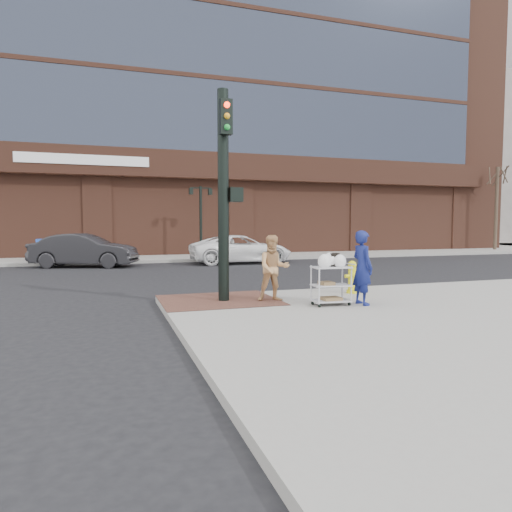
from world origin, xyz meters
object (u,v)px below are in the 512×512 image
object	(u,v)px
pedestrian_tan	(274,268)
traffic_signal_pole	(224,189)
sedan_dark	(84,250)
minivan_white	(241,249)
fire_hydrant	(352,277)
woman_blue	(362,268)
lamp_post	(201,213)
utility_cart	(331,282)

from	to	relation	value
pedestrian_tan	traffic_signal_pole	bearing A→B (deg)	170.54
sedan_dark	minivan_white	bearing A→B (deg)	-74.20
sedan_dark	fire_hydrant	size ratio (longest dim) A/B	5.43
traffic_signal_pole	fire_hydrant	size ratio (longest dim) A/B	5.74
woman_blue	fire_hydrant	xyz separation A→B (m)	(0.68, 1.62, -0.41)
lamp_post	woman_blue	xyz separation A→B (m)	(0.39, -16.70, -1.62)
woman_blue	minivan_white	bearing A→B (deg)	-8.74
utility_cart	sedan_dark	bearing A→B (deg)	113.59
lamp_post	fire_hydrant	xyz separation A→B (m)	(1.07, -15.08, -2.02)
lamp_post	sedan_dark	distance (m)	7.18
woman_blue	utility_cart	distance (m)	0.80
pedestrian_tan	sedan_dark	size ratio (longest dim) A/B	0.34
sedan_dark	lamp_post	bearing A→B (deg)	-44.47
minivan_white	utility_cart	distance (m)	13.17
pedestrian_tan	minivan_white	size ratio (longest dim) A/B	0.31
lamp_post	fire_hydrant	distance (m)	15.26
traffic_signal_pole	woman_blue	xyz separation A→B (m)	(2.87, -1.47, -1.83)
woman_blue	pedestrian_tan	world-z (taller)	woman_blue
traffic_signal_pole	minivan_white	distance (m)	12.53
woman_blue	sedan_dark	xyz separation A→B (m)	(-6.54, 13.48, -0.22)
pedestrian_tan	utility_cart	size ratio (longest dim) A/B	1.33
minivan_white	utility_cart	world-z (taller)	minivan_white
pedestrian_tan	sedan_dark	world-z (taller)	pedestrian_tan
lamp_post	traffic_signal_pole	size ratio (longest dim) A/B	0.80
sedan_dark	utility_cart	xyz separation A→B (m)	(5.82, -13.33, -0.09)
sedan_dark	minivan_white	xyz separation A→B (m)	(7.51, -0.27, -0.06)
traffic_signal_pole	woman_blue	size ratio (longest dim) A/B	2.93
lamp_post	woman_blue	bearing A→B (deg)	-88.66
lamp_post	sedan_dark	bearing A→B (deg)	-152.35
utility_cart	traffic_signal_pole	bearing A→B (deg)	148.40
minivan_white	utility_cart	xyz separation A→B (m)	(-1.69, -13.06, -0.03)
traffic_signal_pole	pedestrian_tan	bearing A→B (deg)	-18.30
woman_blue	fire_hydrant	size ratio (longest dim) A/B	1.96
woman_blue	minivan_white	xyz separation A→B (m)	(0.98, 13.21, -0.28)
lamp_post	minivan_white	world-z (taller)	lamp_post
lamp_post	minivan_white	size ratio (longest dim) A/B	0.77
woman_blue	traffic_signal_pole	bearing A→B (deg)	58.28
woman_blue	fire_hydrant	distance (m)	1.80
lamp_post	sedan_dark	size ratio (longest dim) A/B	0.85
utility_cart	lamp_post	bearing A→B (deg)	88.87
utility_cart	fire_hydrant	world-z (taller)	utility_cart
lamp_post	utility_cart	xyz separation A→B (m)	(-0.33, -16.55, -1.93)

